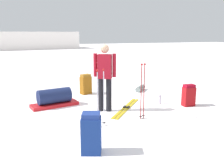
% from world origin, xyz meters
% --- Properties ---
extents(ground_plane, '(80.00, 80.00, 0.00)m').
position_xyz_m(ground_plane, '(0.00, 0.00, 0.00)').
color(ground_plane, white).
extents(distant_snow_ridge, '(13.79, 6.31, 2.15)m').
position_xyz_m(distant_snow_ridge, '(-1.63, 27.99, 1.07)').
color(distant_snow_ridge, white).
rests_on(distant_snow_ridge, ground_plane).
extents(skier_standing, '(0.51, 0.36, 1.70)m').
position_xyz_m(skier_standing, '(-0.17, 0.05, 0.95)').
color(skier_standing, black).
rests_on(skier_standing, ground_plane).
extents(ski_pair_near, '(1.35, 1.53, 0.05)m').
position_xyz_m(ski_pair_near, '(0.43, 0.06, 0.01)').
color(ski_pair_near, gold).
rests_on(ski_pair_near, ground_plane).
extents(backpack_large_dark, '(0.40, 0.37, 0.69)m').
position_xyz_m(backpack_large_dark, '(-1.13, -2.05, 0.34)').
color(backpack_large_dark, navy).
rests_on(backpack_large_dark, ground_plane).
extents(backpack_bright, '(0.33, 0.21, 0.60)m').
position_xyz_m(backpack_bright, '(2.11, -0.32, 0.29)').
color(backpack_bright, maroon).
rests_on(backpack_bright, ground_plane).
extents(backpack_small_spare, '(0.39, 0.32, 0.65)m').
position_xyz_m(backpack_small_spare, '(-0.17, 2.01, 0.32)').
color(backpack_small_spare, '#885011').
rests_on(backpack_small_spare, ground_plane).
extents(ski_poles_planted_near, '(0.16, 0.10, 1.30)m').
position_xyz_m(ski_poles_planted_near, '(0.45, -0.81, 0.72)').
color(ski_poles_planted_near, maroon).
rests_on(ski_poles_planted_near, ground_plane).
extents(ski_poles_planted_far, '(0.22, 0.12, 1.24)m').
position_xyz_m(ski_poles_planted_far, '(-0.61, -0.95, 0.69)').
color(ski_poles_planted_far, '#B1AEBE').
rests_on(ski_poles_planted_far, ground_plane).
extents(gear_sled, '(1.32, 0.69, 0.49)m').
position_xyz_m(gear_sled, '(-1.33, 0.92, 0.22)').
color(gear_sled, red).
rests_on(gear_sled, ground_plane).
extents(sleeping_mat_rolled, '(0.52, 0.51, 0.18)m').
position_xyz_m(sleeping_mat_rolled, '(1.70, 1.76, 0.09)').
color(sleeping_mat_rolled, slate).
rests_on(sleeping_mat_rolled, ground_plane).
extents(thermos_bottle, '(0.07, 0.07, 0.26)m').
position_xyz_m(thermos_bottle, '(1.48, 0.11, 0.13)').
color(thermos_bottle, '#B6AEC2').
rests_on(thermos_bottle, ground_plane).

